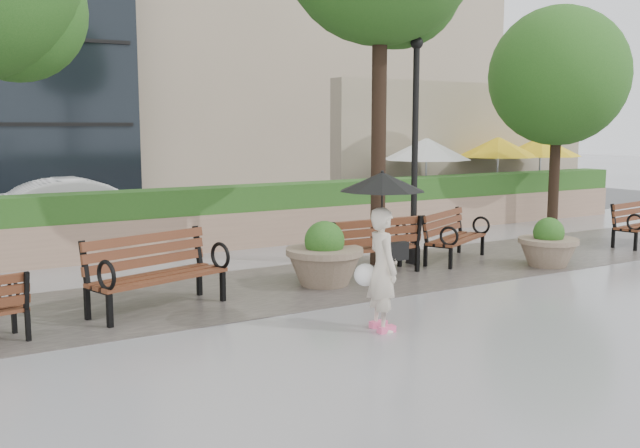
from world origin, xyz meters
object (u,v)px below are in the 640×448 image
pedestrian (382,235)px  bench_1 (158,288)px  planter_left (324,260)px  planter_right (548,247)px  car_right (85,207)px  bench_3 (455,247)px  bench_2 (367,258)px  lamppost (415,165)px

pedestrian → bench_1: bearing=53.8°
planter_left → planter_right: size_ratio=1.16×
bench_1 → car_right: (0.78, 7.74, 0.38)m
bench_3 → car_right: bearing=101.3°
bench_2 → bench_3: bearing=-173.9°
car_right → pedestrian: pedestrian is taller
planter_right → lamppost: bearing=141.8°
car_right → pedestrian: (1.42, -10.19, 0.55)m
bench_3 → planter_right: (1.14, -1.34, 0.08)m
bench_3 → bench_1: bearing=159.7°
bench_2 → pedestrian: (-1.83, -2.93, 0.94)m
planter_right → pedestrian: 5.57m
bench_2 → bench_3: bench_2 is taller
bench_1 → pedestrian: pedestrian is taller
lamppost → pedestrian: size_ratio=2.09×
bench_2 → car_right: size_ratio=0.46×
planter_left → car_right: size_ratio=0.30×
planter_right → lamppost: 2.97m
planter_left → pedestrian: 2.83m
planter_right → car_right: car_right is taller
lamppost → pedestrian: 4.69m
planter_right → pedestrian: (-5.20, -1.79, 0.89)m
bench_3 → planter_left: 3.38m
bench_3 → planter_right: bench_3 is taller
planter_left → pedestrian: pedestrian is taller
lamppost → car_right: (-4.62, 6.83, -1.20)m
planter_right → car_right: (-6.62, 8.40, 0.34)m
lamppost → bench_1: bearing=-170.4°
bench_3 → car_right: 8.95m
bench_1 → lamppost: 5.70m
planter_right → bench_3: bearing=130.4°
bench_1 → car_right: size_ratio=0.51×
lamppost → car_right: 8.33m
bench_2 → bench_3: (2.23, 0.19, -0.02)m
bench_3 → pedestrian: size_ratio=0.94×
car_right → planter_right: bearing=-140.8°
planter_left → lamppost: bearing=16.8°
planter_left → planter_right: bearing=-10.4°
car_right → bench_3: bearing=-141.2°
lamppost → car_right: lamppost is taller
lamppost → pedestrian: bearing=-133.6°
bench_2 → lamppost: lamppost is taller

